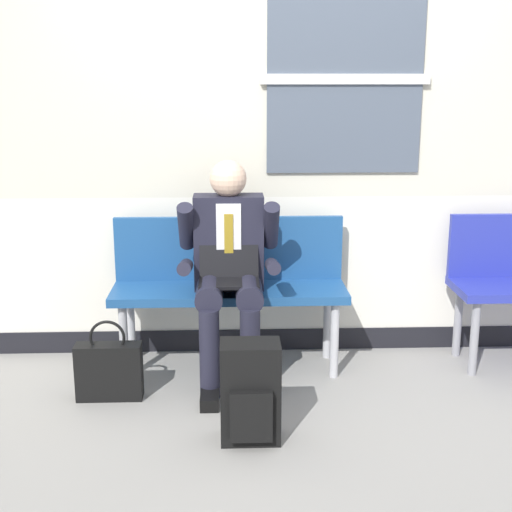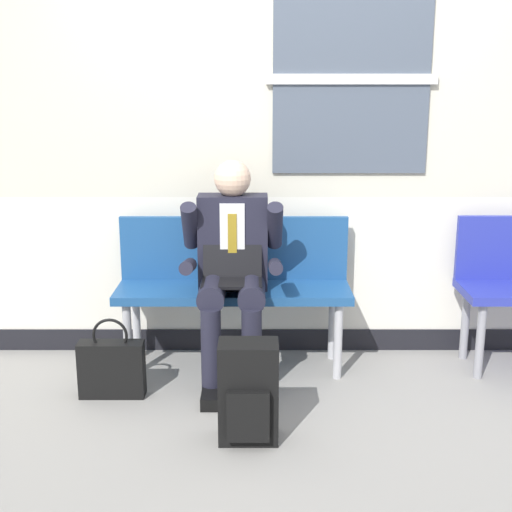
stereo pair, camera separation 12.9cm
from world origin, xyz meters
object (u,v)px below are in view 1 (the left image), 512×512
object	(u,v)px
backpack	(250,393)
bench_with_person	(229,278)
handbag	(109,370)
person_seated	(229,266)

from	to	relation	value
backpack	bench_with_person	bearing A→B (deg)	95.90
backpack	handbag	distance (m)	0.90
bench_with_person	person_seated	distance (m)	0.24
handbag	person_seated	bearing A→B (deg)	21.56
bench_with_person	handbag	bearing A→B (deg)	-145.17
backpack	handbag	size ratio (longest dim) A/B	1.10
person_seated	handbag	world-z (taller)	person_seated
bench_with_person	handbag	xyz separation A→B (m)	(-0.66, -0.46, -0.38)
person_seated	backpack	distance (m)	0.87
backpack	handbag	world-z (taller)	backpack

